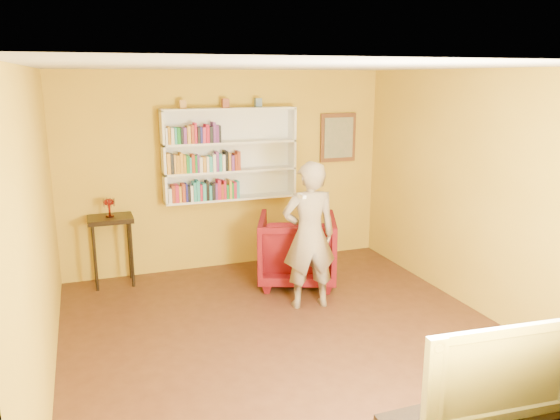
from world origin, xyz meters
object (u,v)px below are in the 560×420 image
Objects in this scene: ruby_lustre at (109,204)px; armchair at (297,249)px; console_table at (111,229)px; television at (494,366)px; person at (309,235)px; bookshelf at (229,154)px.

ruby_lustre is 0.24× the size of armchair.
armchair is (2.24, -0.73, -0.29)m from console_table.
television reaches higher than armchair.
console_table is 4.96m from television.
armchair is at bearing -18.05° from console_table.
television is (-0.16, -3.77, 0.39)m from armchair.
person is at bearing -35.29° from console_table.
television reaches higher than ruby_lustre.
armchair is (0.64, -0.89, -1.14)m from bookshelf.
console_table is 0.91× the size of armchair.
ruby_lustre reaches higher than armchair.
bookshelf is 1.82m from console_table.
console_table is (-1.60, -0.16, -0.85)m from bookshelf.
person is (2.09, -1.48, 0.11)m from console_table.
armchair is 0.58× the size of person.
ruby_lustre is at bearing -174.30° from bookshelf.
bookshelf is at bearing 5.70° from console_table.
television is at bearing -84.10° from bookshelf.
television is at bearing -65.19° from ruby_lustre.
armchair is 3.79m from television.
ruby_lustre is at bearing 108.43° from console_table.
person is 3.02m from television.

